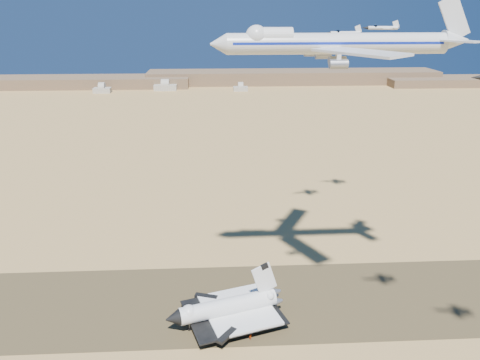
{
  "coord_description": "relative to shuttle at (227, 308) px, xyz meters",
  "views": [
    {
      "loc": [
        5.56,
        -147.85,
        102.72
      ],
      "look_at": [
        13.99,
        8.0,
        45.42
      ],
      "focal_mm": 35.0,
      "sensor_mm": 36.0,
      "label": 1
    }
  ],
  "objects": [
    {
      "name": "hangars",
      "position": [
        -72.48,
        490.17,
        -0.7
      ],
      "size": [
        200.5,
        29.5,
        30.0
      ],
      "color": "#B1AC9D",
      "rests_on": "ground"
    },
    {
      "name": "shuttle",
      "position": [
        0.0,
        0.0,
        0.0
      ],
      "size": [
        42.17,
        33.52,
        20.56
      ],
      "rotation": [
        0.0,
        0.0,
        0.3
      ],
      "color": "white",
      "rests_on": "runway"
    },
    {
      "name": "crew_b",
      "position": [
        7.63,
        -8.77,
        -4.6
      ],
      "size": [
        0.85,
        0.97,
        1.73
      ],
      "primitive_type": "imported",
      "rotation": [
        0.0,
        0.0,
        2.12
      ],
      "color": "#CE3F0C",
      "rests_on": "runway"
    },
    {
      "name": "chase_jet_d",
      "position": [
        50.02,
        59.31,
        87.96
      ],
      "size": [
        15.97,
        8.82,
        3.99
      ],
      "rotation": [
        0.0,
        0.0,
        0.13
      ],
      "color": "silver"
    },
    {
      "name": "carrier_747",
      "position": [
        31.51,
        6.93,
        87.45
      ],
      "size": [
        78.28,
        60.8,
        19.54
      ],
      "rotation": [
        0.0,
        0.0,
        0.01
      ],
      "color": "silver"
    },
    {
      "name": "ridgeline",
      "position": [
        56.83,
        539.04,
        2.1
      ],
      "size": [
        960.0,
        90.0,
        18.0
      ],
      "color": "brown",
      "rests_on": "ground"
    },
    {
      "name": "chase_jet_e",
      "position": [
        71.07,
        75.85,
        89.36
      ],
      "size": [
        16.17,
        8.82,
        4.03
      ],
      "rotation": [
        0.0,
        0.0,
        -0.1
      ],
      "color": "silver"
    },
    {
      "name": "ground",
      "position": [
        -8.48,
        11.74,
        -5.53
      ],
      "size": [
        1200.0,
        1200.0,
        0.0
      ],
      "primitive_type": "plane",
      "color": "tan",
      "rests_on": "ground"
    },
    {
      "name": "crew_a",
      "position": [
        5.15,
        -5.66,
        -4.59
      ],
      "size": [
        0.42,
        0.64,
        1.76
      ],
      "primitive_type": "imported",
      "rotation": [
        0.0,
        0.0,
        1.57
      ],
      "color": "#CE3F0C",
      "rests_on": "runway"
    },
    {
      "name": "crew_c",
      "position": [
        7.26,
        -9.85,
        -4.55
      ],
      "size": [
        1.07,
        1.19,
        1.83
      ],
      "primitive_type": "imported",
      "rotation": [
        0.0,
        0.0,
        2.19
      ],
      "color": "#CE3F0C",
      "rests_on": "runway"
    },
    {
      "name": "runway",
      "position": [
        -8.48,
        11.74,
        -5.5
      ],
      "size": [
        600.0,
        50.0,
        0.06
      ],
      "primitive_type": "cube",
      "color": "brown",
      "rests_on": "ground"
    }
  ]
}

